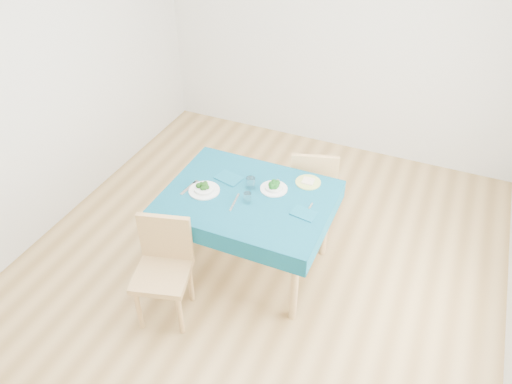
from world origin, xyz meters
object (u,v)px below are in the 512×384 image
at_px(chair_near, 161,269).
at_px(side_plate, 308,182).
at_px(bowl_near, 204,187).
at_px(table, 249,232).
at_px(bowl_far, 274,186).
at_px(chair_far, 313,177).

xyz_separation_m(chair_near, side_plate, (0.75, 1.09, 0.27)).
bearing_deg(chair_near, bowl_near, 72.38).
height_order(table, bowl_far, bowl_far).
distance_m(bowl_near, side_plate, 0.84).
bearing_deg(table, chair_far, 69.71).
xyz_separation_m(chair_near, bowl_near, (0.03, 0.66, 0.30)).
xyz_separation_m(chair_far, bowl_far, (-0.14, -0.63, 0.29)).
bearing_deg(chair_near, side_plate, 40.32).
bearing_deg(chair_far, bowl_near, 36.65).
bearing_deg(chair_near, bowl_far, 44.43).
relative_size(bowl_far, side_plate, 1.06).
xyz_separation_m(bowl_near, bowl_far, (0.50, 0.24, -0.00)).
relative_size(chair_far, side_plate, 4.90).
xyz_separation_m(table, chair_near, (-0.37, -0.74, 0.12)).
relative_size(chair_far, bowl_far, 4.62).
height_order(chair_near, chair_far, chair_far).
relative_size(bowl_near, side_plate, 1.20).
xyz_separation_m(chair_far, side_plate, (0.08, -0.44, 0.26)).
bearing_deg(side_plate, bowl_near, -148.95).
distance_m(chair_near, bowl_far, 1.08).
xyz_separation_m(table, bowl_far, (0.15, 0.16, 0.41)).
bearing_deg(bowl_far, side_plate, 40.94).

